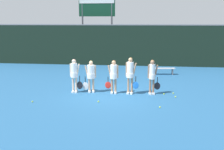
% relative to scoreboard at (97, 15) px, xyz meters
% --- Properties ---
extents(ground_plane, '(140.00, 140.00, 0.00)m').
position_rel_scoreboard_xyz_m(ground_plane, '(2.49, -10.01, -4.03)').
color(ground_plane, '#235684').
extents(fence_windscreen, '(60.00, 0.08, 3.27)m').
position_rel_scoreboard_xyz_m(fence_windscreen, '(2.49, -1.64, -2.38)').
color(fence_windscreen, black).
rests_on(fence_windscreen, ground_plane).
extents(scoreboard, '(3.08, 0.15, 5.25)m').
position_rel_scoreboard_xyz_m(scoreboard, '(0.00, 0.00, 0.00)').
color(scoreboard, '#515156').
rests_on(scoreboard, ground_plane).
extents(bench_courtside, '(1.78, 0.56, 0.44)m').
position_rel_scoreboard_xyz_m(bench_courtside, '(5.23, -4.98, -3.65)').
color(bench_courtside, '#B2B2B7').
rests_on(bench_courtside, ground_plane).
extents(player_0, '(0.63, 0.34, 1.71)m').
position_rel_scoreboard_xyz_m(player_0, '(0.59, -10.04, -3.04)').
color(player_0, beige).
rests_on(player_0, ground_plane).
extents(player_1, '(0.69, 0.41, 1.60)m').
position_rel_scoreboard_xyz_m(player_1, '(1.40, -9.93, -3.09)').
color(player_1, tan).
rests_on(player_1, ground_plane).
extents(player_2, '(0.66, 0.37, 1.66)m').
position_rel_scoreboard_xyz_m(player_2, '(2.54, -9.99, -3.06)').
color(player_2, tan).
rests_on(player_2, ground_plane).
extents(player_3, '(0.64, 0.37, 1.80)m').
position_rel_scoreboard_xyz_m(player_3, '(3.36, -9.98, -2.97)').
color(player_3, tan).
rests_on(player_3, ground_plane).
extents(player_4, '(0.62, 0.33, 1.70)m').
position_rel_scoreboard_xyz_m(player_4, '(4.42, -9.94, -3.05)').
color(player_4, '#8C664C').
rests_on(player_4, ground_plane).
extents(tennis_ball_0, '(0.06, 0.06, 0.06)m').
position_rel_scoreboard_xyz_m(tennis_ball_0, '(5.51, -10.38, -4.00)').
color(tennis_ball_0, '#CCE033').
rests_on(tennis_ball_0, ground_plane).
extents(tennis_ball_1, '(0.07, 0.07, 0.07)m').
position_rel_scoreboard_xyz_m(tennis_ball_1, '(5.47, -9.75, -4.00)').
color(tennis_ball_1, '#CCE033').
rests_on(tennis_ball_1, ground_plane).
extents(tennis_ball_2, '(0.07, 0.07, 0.07)m').
position_rel_scoreboard_xyz_m(tennis_ball_2, '(2.04, -11.53, -4.00)').
color(tennis_ball_2, '#CCE033').
rests_on(tennis_ball_2, ground_plane).
extents(tennis_ball_3, '(0.07, 0.07, 0.07)m').
position_rel_scoreboard_xyz_m(tennis_ball_3, '(5.01, -9.94, -4.00)').
color(tennis_ball_3, '#CCE033').
rests_on(tennis_ball_3, ground_plane).
extents(tennis_ball_4, '(0.07, 0.07, 0.07)m').
position_rel_scoreboard_xyz_m(tennis_ball_4, '(4.69, -11.99, -4.00)').
color(tennis_ball_4, '#CCE033').
rests_on(tennis_ball_4, ground_plane).
extents(tennis_ball_5, '(0.06, 0.06, 0.06)m').
position_rel_scoreboard_xyz_m(tennis_ball_5, '(-0.86, -11.87, -4.00)').
color(tennis_ball_5, '#CCE033').
rests_on(tennis_ball_5, ground_plane).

